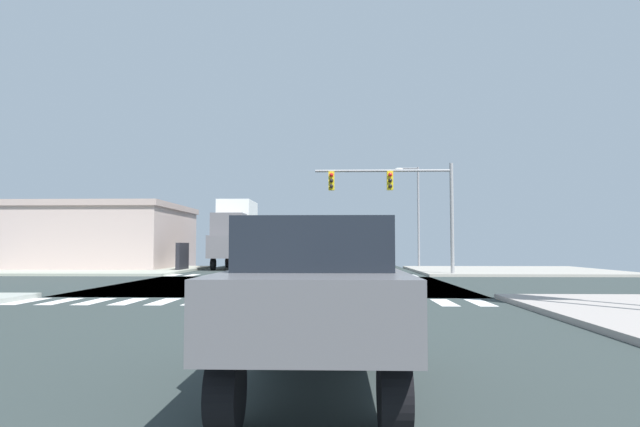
{
  "coord_description": "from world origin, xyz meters",
  "views": [
    {
      "loc": [
        2.24,
        -23.29,
        1.59
      ],
      "look_at": [
        1.24,
        8.45,
        3.44
      ],
      "focal_mm": 31.45,
      "sensor_mm": 36.0,
      "label": 1
    }
  ],
  "objects": [
    {
      "name": "crosswalk_far",
      "position": [
        -0.25,
        7.3,
        0.0
      ],
      "size": [
        13.5,
        2.0,
        0.01
      ],
      "color": "white",
      "rests_on": "ground"
    },
    {
      "name": "crosswalk_near",
      "position": [
        -0.25,
        -7.3,
        0.0
      ],
      "size": [
        13.5,
        2.0,
        0.01
      ],
      "color": "white",
      "rests_on": "ground"
    },
    {
      "name": "ground",
      "position": [
        0.0,
        0.0,
        -0.03
      ],
      "size": [
        90.0,
        90.0,
        0.05
      ],
      "color": "#2D3736"
    },
    {
      "name": "traffic_signal_mast",
      "position": [
        5.43,
        6.97,
        4.52
      ],
      "size": [
        7.47,
        0.55,
        6.08
      ],
      "color": "gray",
      "rests_on": "ground"
    },
    {
      "name": "street_lamp",
      "position": [
        7.9,
        17.81,
        4.48
      ],
      "size": [
        1.78,
        0.32,
        7.41
      ],
      "color": "gray",
      "rests_on": "ground"
    },
    {
      "name": "sidewalk_corner_ne",
      "position": [
        13.0,
        12.0,
        0.07
      ],
      "size": [
        12.0,
        12.0,
        0.14
      ],
      "color": "#A09B91",
      "rests_on": "ground"
    },
    {
      "name": "sidewalk_corner_nw",
      "position": [
        -13.0,
        12.0,
        0.07
      ],
      "size": [
        12.0,
        12.0,
        0.14
      ],
      "color": "#9EA291",
      "rests_on": "ground"
    },
    {
      "name": "bank_building",
      "position": [
        -16.81,
        15.77,
        2.26
      ],
      "size": [
        17.39,
        10.57,
        4.5
      ],
      "color": "#B6A098",
      "rests_on": "ground"
    },
    {
      "name": "suv_crossing_1",
      "position": [
        -2.0,
        26.7,
        1.39
      ],
      "size": [
        1.96,
        4.6,
        2.34
      ],
      "rotation": [
        0.0,
        0.0,
        3.14
      ],
      "color": "black",
      "rests_on": "ground"
    },
    {
      "name": "sedan_queued_3",
      "position": [
        -5.0,
        23.02,
        1.12
      ],
      "size": [
        1.8,
        4.3,
        1.88
      ],
      "rotation": [
        0.0,
        0.0,
        3.14
      ],
      "color": "black",
      "rests_on": "ground"
    },
    {
      "name": "sedan_trailing_4",
      "position": [
        2.0,
        -16.98,
        1.12
      ],
      "size": [
        1.8,
        4.3,
        1.88
      ],
      "color": "black",
      "rests_on": "ground"
    },
    {
      "name": "box_truck_leading_1",
      "position": [
        -5.0,
        16.12,
        2.56
      ],
      "size": [
        2.4,
        7.2,
        4.85
      ],
      "rotation": [
        0.0,
        0.0,
        3.14
      ],
      "color": "black",
      "rests_on": "ground"
    }
  ]
}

